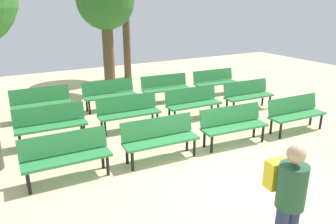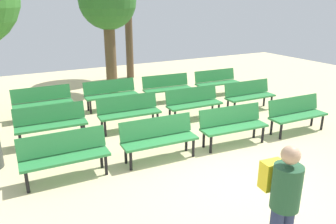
{
  "view_description": "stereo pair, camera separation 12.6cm",
  "coord_description": "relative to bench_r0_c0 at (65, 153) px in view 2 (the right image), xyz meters",
  "views": [
    {
      "loc": [
        -3.71,
        -3.92,
        3.17
      ],
      "look_at": [
        0.0,
        2.82,
        0.55
      ],
      "focal_mm": 34.94,
      "sensor_mm": 36.0,
      "label": 1
    },
    {
      "loc": [
        -3.6,
        -3.98,
        3.17
      ],
      "look_at": [
        0.0,
        2.82,
        0.55
      ],
      "focal_mm": 34.94,
      "sensor_mm": 36.0,
      "label": 2
    }
  ],
  "objects": [
    {
      "name": "bench_r0_c1",
      "position": [
        1.89,
        -0.11,
        0.0
      ],
      "size": [
        1.62,
        0.56,
        0.87
      ],
      "rotation": [
        0.0,
        0.0,
        -0.05
      ],
      "color": "#2D8442",
      "rests_on": "ground_plane"
    },
    {
      "name": "bench_r1_c3",
      "position": [
        5.76,
        1.54,
        0.0
      ],
      "size": [
        1.61,
        0.53,
        0.87
      ],
      "rotation": [
        0.0,
        0.0,
        -0.03
      ],
      "color": "#2D8442",
      "rests_on": "ground_plane"
    },
    {
      "name": "bench_r0_c0",
      "position": [
        0.0,
        0.0,
        0.0
      ],
      "size": [
        1.61,
        0.52,
        0.87
      ],
      "rotation": [
        0.0,
        0.0,
        -0.02
      ],
      "color": "#2D8442",
      "rests_on": "ground_plane"
    },
    {
      "name": "bench_r1_c0",
      "position": [
        0.06,
        1.85,
        0.0
      ],
      "size": [
        1.62,
        0.56,
        0.87
      ],
      "rotation": [
        0.0,
        0.0,
        -0.05
      ],
      "color": "#2D8442",
      "rests_on": "ground_plane"
    },
    {
      "name": "bench_r0_c3",
      "position": [
        5.64,
        -0.36,
        0.0
      ],
      "size": [
        1.62,
        0.55,
        0.87
      ],
      "rotation": [
        0.0,
        0.0,
        -0.04
      ],
      "color": "#2D8442",
      "rests_on": "ground_plane"
    },
    {
      "name": "visitor_with_backpack",
      "position": [
        1.9,
        -3.42,
        0.43
      ],
      "size": [
        0.37,
        0.55,
        1.65
      ],
      "rotation": [
        0.0,
        0.0,
        3.03
      ],
      "color": "navy",
      "rests_on": "ground_plane"
    },
    {
      "name": "bench_r2_c3",
      "position": [
        5.91,
        3.4,
        0.0
      ],
      "size": [
        1.62,
        0.55,
        0.87
      ],
      "rotation": [
        0.0,
        0.0,
        -0.04
      ],
      "color": "#2D8442",
      "rests_on": "ground_plane"
    },
    {
      "name": "ground_plane",
      "position": [
        2.74,
        -1.75,
        -0.5
      ],
      "size": [
        24.0,
        24.0,
        0.0
      ],
      "primitive_type": "plane",
      "color": "beige"
    },
    {
      "name": "bench_r2_c2",
      "position": [
        3.98,
        3.5,
        0.0
      ],
      "size": [
        1.63,
        0.6,
        0.87
      ],
      "rotation": [
        0.0,
        0.0,
        -0.08
      ],
      "color": "#2D8442",
      "rests_on": "ground_plane"
    },
    {
      "name": "tree_1",
      "position": [
        2.76,
        5.47,
        2.59
      ],
      "size": [
        1.95,
        1.95,
        4.17
      ],
      "color": "brown",
      "rests_on": "ground_plane"
    },
    {
      "name": "bench_r1_c2",
      "position": [
        3.86,
        1.66,
        0.0
      ],
      "size": [
        1.62,
        0.53,
        0.87
      ],
      "rotation": [
        0.0,
        0.0,
        -0.03
      ],
      "color": "#2D8442",
      "rests_on": "ground_plane"
    },
    {
      "name": "bench_r0_c2",
      "position": [
        3.73,
        -0.23,
        0.0
      ],
      "size": [
        1.63,
        0.61,
        0.87
      ],
      "rotation": [
        0.0,
        0.0,
        -0.08
      ],
      "color": "#2D8442",
      "rests_on": "ground_plane"
    },
    {
      "name": "bench_r1_c1",
      "position": [
        1.97,
        1.78,
        0.0
      ],
      "size": [
        1.62,
        0.56,
        0.87
      ],
      "rotation": [
        0.0,
        0.0,
        -0.05
      ],
      "color": "#2D8442",
      "rests_on": "ground_plane"
    },
    {
      "name": "bench_r2_c1",
      "position": [
        2.11,
        3.64,
        0.0
      ],
      "size": [
        1.62,
        0.53,
        0.87
      ],
      "rotation": [
        0.0,
        0.0,
        -0.03
      ],
      "color": "#2D8442",
      "rests_on": "ground_plane"
    },
    {
      "name": "bench_r2_c0",
      "position": [
        0.13,
        3.73,
        0.0
      ],
      "size": [
        1.61,
        0.52,
        0.87
      ],
      "rotation": [
        0.0,
        0.0,
        -0.03
      ],
      "color": "#2D8442",
      "rests_on": "ground_plane"
    }
  ]
}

